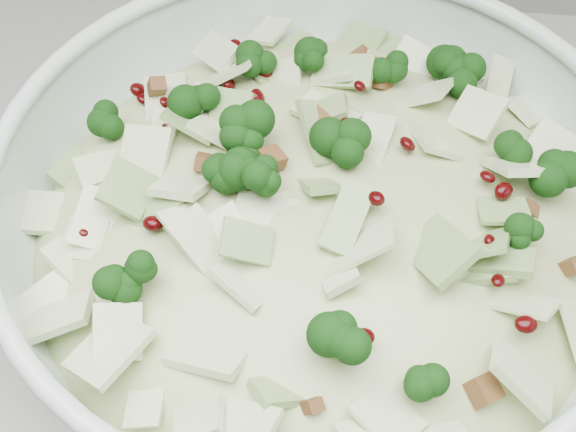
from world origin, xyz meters
name	(u,v)px	position (x,y,z in m)	size (l,w,h in m)	color
mixing_bowl	(317,241)	(0.64, 1.60, 0.98)	(0.51, 0.51, 0.16)	silver
salad	(318,216)	(0.64, 1.60, 1.01)	(0.53, 0.53, 0.16)	#ABB37A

